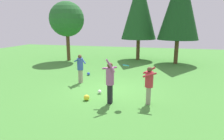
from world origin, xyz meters
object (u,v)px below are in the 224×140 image
(person_catcher, at_px, (149,82))
(ball_yellow, at_px, (87,98))
(person_bystander, at_px, (80,66))
(tree_center, at_px, (139,8))
(person_thrower, at_px, (110,79))
(frisbee, at_px, (126,65))
(tree_far_left, at_px, (67,19))
(ball_red, at_px, (109,80))
(tree_right, at_px, (180,3))
(ball_blue, at_px, (88,74))
(ball_white, at_px, (100,92))

(person_catcher, distance_m, ball_yellow, 2.82)
(person_bystander, xyz_separation_m, tree_center, (2.28, 8.56, 3.87))
(person_thrower, bearing_deg, person_bystander, 115.14)
(person_bystander, bearing_deg, frisbee, 0.00)
(tree_far_left, bearing_deg, ball_yellow, -59.15)
(person_bystander, xyz_separation_m, ball_red, (1.57, 0.49, -0.85))
(ball_red, relative_size, tree_right, 0.03)
(person_catcher, height_order, tree_far_left, tree_far_left)
(ball_red, height_order, tree_right, tree_right)
(tree_far_left, bearing_deg, person_thrower, -54.41)
(person_thrower, height_order, tree_far_left, tree_far_left)
(ball_red, bearing_deg, tree_right, 59.21)
(person_thrower, bearing_deg, ball_red, 86.86)
(ball_blue, xyz_separation_m, ball_red, (1.75, -1.22, 0.02))
(ball_blue, distance_m, ball_white, 3.67)
(frisbee, relative_size, ball_yellow, 1.29)
(ball_blue, distance_m, tree_right, 9.60)
(person_catcher, distance_m, person_bystander, 4.56)
(ball_red, height_order, ball_yellow, ball_yellow)
(frisbee, relative_size, tree_right, 0.04)
(ball_yellow, height_order, tree_right, tree_right)
(ball_blue, distance_m, tree_far_left, 7.19)
(frisbee, xyz_separation_m, ball_blue, (-3.23, 3.97, -1.54))
(tree_far_left, bearing_deg, tree_center, 17.82)
(ball_blue, bearing_deg, tree_right, 44.22)
(ball_white, height_order, tree_center, tree_center)
(tree_far_left, bearing_deg, frisbee, -51.18)
(person_catcher, bearing_deg, person_thrower, 5.21)
(person_bystander, bearing_deg, tree_far_left, 158.29)
(tree_center, distance_m, tree_far_left, 6.71)
(person_catcher, height_order, tree_right, tree_right)
(ball_red, bearing_deg, person_catcher, -47.26)
(person_thrower, distance_m, ball_white, 1.60)
(tree_center, distance_m, tree_right, 3.62)
(ball_yellow, bearing_deg, tree_right, 66.09)
(tree_right, bearing_deg, ball_white, -114.56)
(tree_center, bearing_deg, ball_blue, -109.73)
(tree_far_left, distance_m, tree_right, 9.87)
(ball_red, height_order, tree_far_left, tree_far_left)
(ball_white, relative_size, tree_right, 0.02)
(person_bystander, relative_size, ball_white, 8.48)
(person_thrower, distance_m, ball_red, 3.23)
(person_catcher, height_order, ball_yellow, person_catcher)
(ball_yellow, bearing_deg, tree_center, 85.08)
(ball_blue, bearing_deg, frisbee, -50.85)
(ball_blue, xyz_separation_m, tree_far_left, (-3.85, 4.83, 3.68))
(person_thrower, xyz_separation_m, person_catcher, (1.59, 0.32, -0.11))
(ball_white, relative_size, tree_far_left, 0.04)
(person_bystander, xyz_separation_m, tree_far_left, (-4.03, 6.54, 2.81))
(person_thrower, xyz_separation_m, tree_right, (3.29, 9.93, 3.98))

